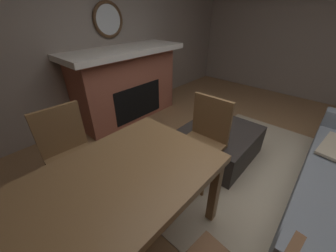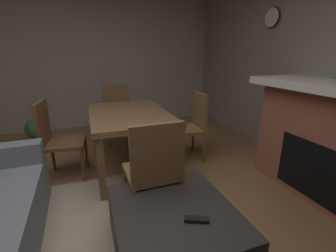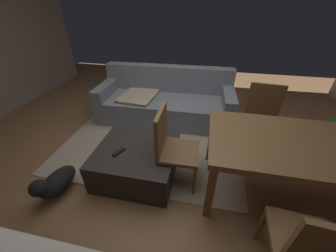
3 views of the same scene
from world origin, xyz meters
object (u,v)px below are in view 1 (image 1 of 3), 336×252
round_wall_mirror (108,20)px  dining_table (120,184)px  fireplace (127,84)px  dining_chair_west (205,135)px  small_dog (217,112)px  ottoman_coffee_table (218,143)px  tv_remote (220,122)px  dining_chair_south (68,149)px

round_wall_mirror → dining_table: round_wall_mirror is taller
fireplace → dining_chair_west: size_ratio=2.10×
dining_table → small_dog: bearing=-167.7°
ottoman_coffee_table → tv_remote: size_ratio=5.76×
dining_table → small_dog: dining_table is taller
round_wall_mirror → small_dog: 2.24m
dining_chair_west → small_dog: 1.32m
dining_table → tv_remote: bearing=-176.0°
dining_chair_south → small_dog: size_ratio=1.76×
dining_table → dining_chair_west: 1.10m
ottoman_coffee_table → tv_remote: 0.28m
round_wall_mirror → dining_table: bearing=55.1°
fireplace → small_dog: size_ratio=3.69×
round_wall_mirror → ottoman_coffee_table: round_wall_mirror is taller
fireplace → round_wall_mirror: round_wall_mirror is taller
dining_chair_south → fireplace: bearing=-147.2°
tv_remote → dining_table: dining_table is taller
ottoman_coffee_table → small_dog: size_ratio=1.75×
tv_remote → round_wall_mirror: bearing=-60.0°
dining_chair_west → tv_remote: bearing=-168.6°
dining_chair_west → fireplace: bearing=-101.2°
dining_chair_south → small_dog: dining_chair_south is taller
fireplace → round_wall_mirror: bearing=-90.0°
dining_chair_west → small_dog: dining_chair_west is taller
fireplace → dining_table: (1.45, 1.79, 0.06)m
dining_chair_south → round_wall_mirror: bearing=-139.9°
round_wall_mirror → tv_remote: bearing=96.4°
tv_remote → small_dog: 0.75m
tv_remote → dining_chair_south: (1.66, -0.74, 0.12)m
round_wall_mirror → dining_table: 2.68m
round_wall_mirror → ottoman_coffee_table: (-0.06, 2.05, -1.35)m
dining_chair_west → dining_table: bearing=0.1°
round_wall_mirror → fireplace: bearing=90.0°
fireplace → small_dog: (-0.83, 1.29, -0.41)m
dining_chair_south → dining_chair_west: bearing=141.7°
tv_remote → dining_chair_west: (0.58, 0.12, 0.12)m
dining_table → small_dog: (-2.27, -0.50, -0.47)m
round_wall_mirror → dining_chair_south: size_ratio=0.56×
round_wall_mirror → dining_chair_west: bearing=80.3°
ottoman_coffee_table → dining_chair_west: 0.53m
ottoman_coffee_table → dining_chair_south: dining_chair_south is taller
round_wall_mirror → small_dog: size_ratio=0.98×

